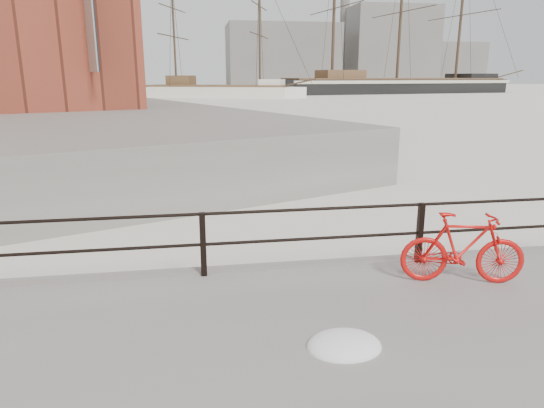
{
  "coord_description": "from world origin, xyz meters",
  "views": [
    {
      "loc": [
        -7.09,
        -7.16,
        3.31
      ],
      "look_at": [
        -5.67,
        1.5,
        1.0
      ],
      "focal_mm": 32.0,
      "sensor_mm": 36.0,
      "label": 1
    }
  ],
  "objects_px": {
    "bicycle": "(463,248)",
    "schooner_mid": "(218,97)",
    "schooner_left": "(49,101)",
    "barque_black": "(396,93)"
  },
  "relations": [
    {
      "from": "barque_black",
      "to": "schooner_left",
      "type": "distance_m",
      "value": 65.35
    },
    {
      "from": "schooner_left",
      "to": "barque_black",
      "type": "bearing_deg",
      "value": 24.46
    },
    {
      "from": "bicycle",
      "to": "schooner_left",
      "type": "distance_m",
      "value": 70.25
    },
    {
      "from": "bicycle",
      "to": "schooner_left",
      "type": "bearing_deg",
      "value": 123.04
    },
    {
      "from": "bicycle",
      "to": "schooner_mid",
      "type": "bearing_deg",
      "value": 103.26
    },
    {
      "from": "bicycle",
      "to": "barque_black",
      "type": "xyz_separation_m",
      "value": [
        37.63,
        89.98,
        -0.89
      ]
    },
    {
      "from": "bicycle",
      "to": "barque_black",
      "type": "bearing_deg",
      "value": 81.0
    },
    {
      "from": "schooner_mid",
      "to": "schooner_left",
      "type": "height_order",
      "value": "schooner_mid"
    },
    {
      "from": "barque_black",
      "to": "bicycle",
      "type": "bearing_deg",
      "value": -123.92
    },
    {
      "from": "barque_black",
      "to": "schooner_mid",
      "type": "bearing_deg",
      "value": -170.74
    }
  ]
}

